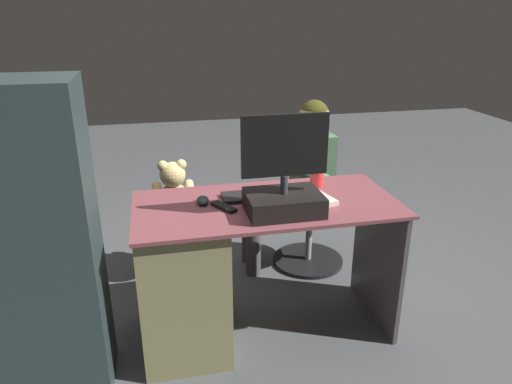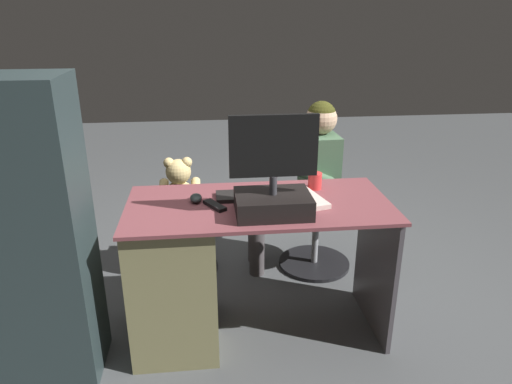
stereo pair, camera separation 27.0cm
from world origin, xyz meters
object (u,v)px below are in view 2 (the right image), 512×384
monitor (273,189)px  teddy_bear (180,188)px  desk (191,270)px  person (305,175)px  computer_mouse (196,198)px  visitor_chair (315,233)px  office_chair_teddy (182,236)px  tv_remote (215,205)px  cup (315,181)px  keyboard (257,195)px

monitor → teddy_bear: 1.01m
desk → person: person is taller
computer_mouse → teddy_bear: teddy_bear is taller
teddy_bear → visitor_chair: bearing=176.8°
person → office_chair_teddy: bearing=-2.4°
monitor → person: (-0.33, -0.79, -0.21)m
tv_remote → office_chair_teddy: bearing=-105.0°
cup → computer_mouse: bearing=10.1°
keyboard → visitor_chair: size_ratio=0.86×
teddy_bear → computer_mouse: bearing=100.4°
person → tv_remote: bearing=49.0°
desk → monitor: 0.64m
tv_remote → teddy_bear: teddy_bear is taller
keyboard → office_chair_teddy: keyboard is taller
desk → cup: cup is taller
desk → monitor: size_ratio=2.79×
monitor → computer_mouse: monitor is taller
keyboard → tv_remote: 0.25m
keyboard → office_chair_teddy: 0.91m
keyboard → teddy_bear: 0.78m
office_chair_teddy → desk: bearing=96.4°
desk → keyboard: 0.52m
visitor_chair → desk: bearing=38.8°
cup → teddy_bear: size_ratio=0.24×
computer_mouse → tv_remote: size_ratio=0.64×
monitor → tv_remote: 0.31m
monitor → teddy_bear: monitor is taller
desk → computer_mouse: size_ratio=13.72×
keyboard → computer_mouse: bearing=4.3°
keyboard → visitor_chair: keyboard is taller
visitor_chair → keyboard: bearing=51.2°
keyboard → visitor_chair: (-0.46, -0.58, -0.52)m
teddy_bear → tv_remote: bearing=106.0°
teddy_bear → desk: bearing=96.3°
computer_mouse → desk: bearing=54.5°
monitor → visitor_chair: (-0.41, -0.79, -0.63)m
tv_remote → person: person is taller
computer_mouse → office_chair_teddy: 0.83m
teddy_bear → person: (-0.81, 0.05, 0.08)m
tv_remote → visitor_chair: (-0.68, -0.68, -0.52)m
monitor → person: bearing=-112.4°
monitor → keyboard: bearing=-76.7°
office_chair_teddy → computer_mouse: bearing=100.6°
office_chair_teddy → person: size_ratio=0.40×
keyboard → office_chair_teddy: bearing=-54.8°
keyboard → cup: (-0.32, -0.09, 0.03)m
cup → visitor_chair: 0.75m
desk → computer_mouse: bearing=-125.5°
monitor → cup: 0.41m
computer_mouse → person: (-0.69, -0.60, -0.11)m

